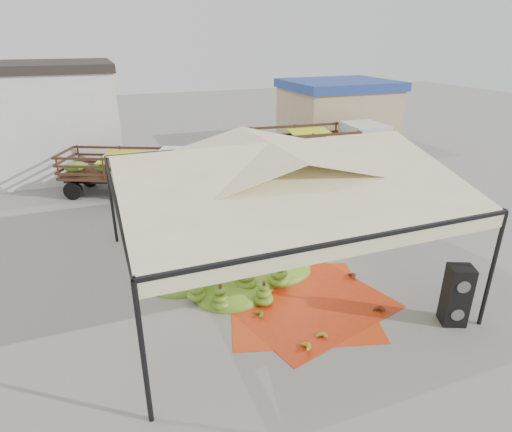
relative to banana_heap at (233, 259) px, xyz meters
name	(u,v)px	position (x,y,z in m)	size (l,w,h in m)	color
ground	(268,276)	(0.95, -0.40, -0.55)	(90.00, 90.00, 0.00)	slate
canopy_tent	(269,169)	(0.95, -0.40, 2.75)	(8.10, 8.10, 4.00)	black
building_tan	(337,114)	(10.95, 12.60, 1.52)	(6.30, 5.30, 4.10)	tan
tarp_left	(304,299)	(1.39, -1.90, -0.55)	(3.88, 3.70, 0.01)	red
tarp_right	(299,300)	(1.23, -1.90, -0.55)	(3.65, 3.83, 0.01)	red
banana_heap	(233,259)	(0.00, 0.00, 0.00)	(5.16, 4.24, 1.11)	#55861B
hand_yellow_a	(303,346)	(0.45, -3.69, -0.45)	(0.46, 0.37, 0.21)	gold
hand_yellow_b	(321,336)	(1.01, -3.52, -0.47)	(0.38, 0.31, 0.17)	#B88824
hand_red_a	(349,275)	(3.13, -1.39, -0.45)	(0.47, 0.38, 0.21)	brown
hand_red_b	(379,310)	(2.90, -3.14, -0.46)	(0.42, 0.34, 0.19)	#512012
hand_green	(257,314)	(-0.08, -2.17, -0.46)	(0.40, 0.33, 0.18)	#377418
hanging_bunches	(278,183)	(1.50, 0.26, 2.07)	(3.24, 0.24, 0.20)	#537E1A
speaker_stack	(456,295)	(4.35, -4.10, 0.23)	(0.71, 0.68, 1.56)	black
banana_leaves	(198,285)	(-1.11, -0.17, -0.55)	(0.96, 1.36, 3.70)	#2A671B
vendor	(276,190)	(3.12, 3.98, 0.42)	(0.71, 0.47, 1.95)	gray
truck_left	(135,168)	(-1.80, 8.29, 0.67)	(6.07, 4.22, 1.98)	#4E2B1A
truck_right	(324,144)	(7.63, 8.27, 0.91)	(7.08, 2.90, 2.37)	#4B2C19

